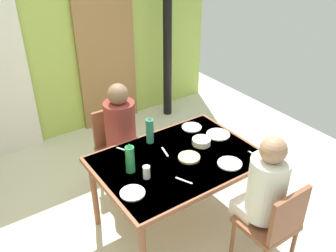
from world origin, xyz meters
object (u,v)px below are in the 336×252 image
person_near_diner (265,186)px  serving_bowl_center (201,142)px  chair_far_diner (116,145)px  person_far_diner (121,126)px  water_bottle_green_near (130,158)px  water_bottle_green_far (150,130)px  chair_near_diner (274,225)px  dining_table (178,165)px

person_near_diner → serving_bowl_center: (0.00, 0.77, -0.01)m
chair_far_diner → serving_bowl_center: 0.96m
person_far_diner → water_bottle_green_near: 0.69m
person_far_diner → serving_bowl_center: size_ratio=4.53×
person_far_diner → water_bottle_green_far: person_far_diner is taller
chair_near_diner → person_near_diner: bearing=90.0°
chair_far_diner → water_bottle_green_far: size_ratio=3.24×
chair_near_diner → chair_far_diner: size_ratio=1.00×
chair_near_diner → person_near_diner: 0.31m
person_near_diner → dining_table: bearing=113.1°
chair_near_diner → person_far_diner: bearing=106.8°
water_bottle_green_near → water_bottle_green_far: size_ratio=1.00×
dining_table → water_bottle_green_far: (-0.06, 0.36, 0.20)m
water_bottle_green_near → water_bottle_green_far: (0.36, 0.28, 0.00)m
water_bottle_green_far → person_far_diner: bearing=107.3°
serving_bowl_center → water_bottle_green_near: bearing=179.0°
person_near_diner → water_bottle_green_far: bearing=108.6°
dining_table → chair_far_diner: chair_far_diner is taller
person_far_diner → serving_bowl_center: 0.80m
water_bottle_green_far → chair_near_diner: bearing=-73.4°
dining_table → chair_far_diner: (-0.17, 0.85, -0.18)m
chair_near_diner → water_bottle_green_far: size_ratio=3.24×
dining_table → person_near_diner: size_ratio=1.80×
chair_far_diner → water_bottle_green_near: 0.90m
water_bottle_green_near → chair_near_diner: bearing=-51.8°
chair_far_diner → person_far_diner: person_far_diner is taller
chair_far_diner → person_far_diner: 0.31m
chair_near_diner → person_near_diner: person_near_diner is taller
chair_near_diner → water_bottle_green_near: (-0.72, 0.92, 0.38)m
water_bottle_green_near → water_bottle_green_far: same height
chair_far_diner → water_bottle_green_near: water_bottle_green_near is taller
person_far_diner → serving_bowl_center: person_far_diner is taller
person_far_diner → chair_far_diner: bearing=-90.0°
person_near_diner → chair_far_diner: bearing=106.8°
chair_near_diner → chair_far_diner: bearing=105.5°
person_near_diner → serving_bowl_center: size_ratio=4.53×
dining_table → serving_bowl_center: (0.31, 0.06, 0.10)m
dining_table → person_far_diner: size_ratio=1.80×
person_far_diner → water_bottle_green_near: bearing=68.2°
chair_near_diner → person_far_diner: size_ratio=1.13×
chair_far_diner → person_far_diner: (-0.00, -0.14, 0.28)m
chair_far_diner → person_near_diner: size_ratio=1.13×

